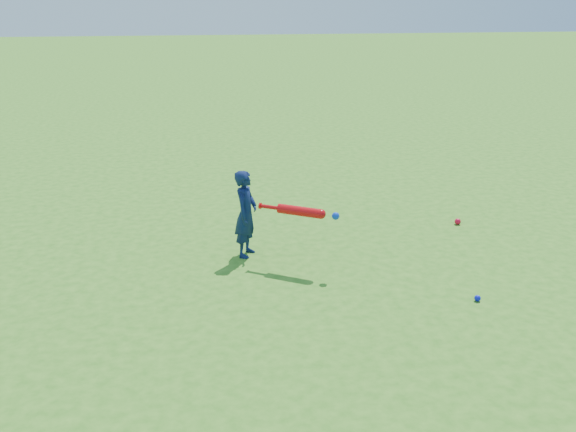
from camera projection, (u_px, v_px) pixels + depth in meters
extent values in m
plane|color=#33741B|center=(191.00, 271.00, 6.73)|extent=(80.00, 80.00, 0.00)
imported|color=#0E1A44|center=(246.00, 214.00, 6.99)|extent=(0.36, 0.42, 0.97)
sphere|color=red|center=(458.00, 221.00, 8.07)|extent=(0.08, 0.08, 0.08)
sphere|color=#0B12C9|center=(478.00, 298.00, 6.06)|extent=(0.06, 0.06, 0.06)
cylinder|color=red|center=(260.00, 206.00, 6.82)|extent=(0.05, 0.07, 0.07)
cylinder|color=red|center=(270.00, 207.00, 6.78)|extent=(0.21, 0.15, 0.04)
cylinder|color=red|center=(300.00, 211.00, 6.65)|extent=(0.46, 0.34, 0.10)
sphere|color=red|center=(321.00, 214.00, 6.56)|extent=(0.10, 0.10, 0.10)
sphere|color=#0B35C9|center=(336.00, 216.00, 6.50)|extent=(0.08, 0.08, 0.08)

